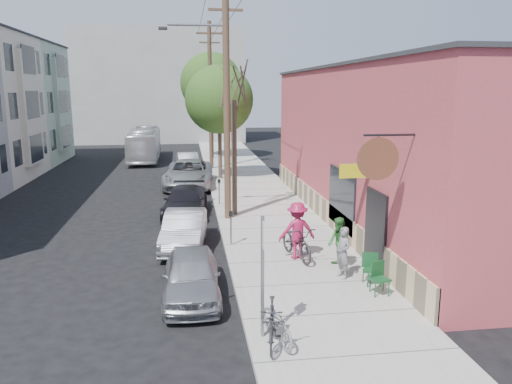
{
  "coord_description": "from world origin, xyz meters",
  "views": [
    {
      "loc": [
        0.79,
        -15.16,
        5.61
      ],
      "look_at": [
        3.52,
        4.67,
        1.5
      ],
      "focal_mm": 35.0,
      "sensor_mm": 36.0,
      "label": 1
    }
  ],
  "objects": [
    {
      "name": "utility_pole_near",
      "position": [
        2.39,
        5.81,
        5.41
      ],
      "size": [
        3.57,
        0.28,
        10.0
      ],
      "color": "#503A28",
      "rests_on": "sidewalk"
    },
    {
      "name": "utility_pole_far",
      "position": [
        2.45,
        20.04,
        5.34
      ],
      "size": [
        1.8,
        0.28,
        10.0
      ],
      "color": "#503A28",
      "rests_on": "sidewalk"
    },
    {
      "name": "cafe_building",
      "position": [
        8.99,
        4.99,
        3.3
      ],
      "size": [
        6.6,
        20.2,
        6.61
      ],
      "color": "#AE4048",
      "rests_on": "ground"
    },
    {
      "name": "car_2",
      "position": [
        0.61,
        7.07,
        0.64
      ],
      "size": [
        2.25,
        4.58,
        1.28
      ],
      "primitive_type": "imported",
      "rotation": [
        0.0,
        0.0,
        -0.1
      ],
      "color": "black",
      "rests_on": "ground"
    },
    {
      "name": "car_0",
      "position": [
        0.8,
        -2.21,
        0.65
      ],
      "size": [
        1.56,
        3.81,
        1.29
      ],
      "primitive_type": "imported",
      "rotation": [
        0.0,
        0.0,
        -0.01
      ],
      "color": "#999AA0",
      "rests_on": "ground"
    },
    {
      "name": "car_1",
      "position": [
        0.59,
        2.36,
        0.66
      ],
      "size": [
        1.79,
        4.13,
        1.32
      ],
      "primitive_type": "imported",
      "rotation": [
        0.0,
        0.0,
        -0.1
      ],
      "color": "#96979D",
      "rests_on": "ground"
    },
    {
      "name": "tree_leafy_far",
      "position": [
        2.8,
        25.66,
        6.11
      ],
      "size": [
        4.91,
        4.91,
        8.42
      ],
      "color": "#44392C",
      "rests_on": "sidewalk"
    },
    {
      "name": "patio_chair_a",
      "position": [
        5.85,
        -3.0,
        0.59
      ],
      "size": [
        0.65,
        0.65,
        0.88
      ],
      "primitive_type": null,
      "rotation": [
        0.0,
        0.0,
        0.37
      ],
      "color": "#134520",
      "rests_on": "sidewalk"
    },
    {
      "name": "parking_meter_far",
      "position": [
        2.25,
        8.47,
        0.98
      ],
      "size": [
        0.14,
        0.14,
        1.24
      ],
      "color": "slate",
      "rests_on": "sidewalk"
    },
    {
      "name": "end_cap_building",
      "position": [
        -2.0,
        42.0,
        6.0
      ],
      "size": [
        18.0,
        8.0,
        12.0
      ],
      "primitive_type": "cube",
      "color": "#999A95",
      "rests_on": "ground"
    },
    {
      "name": "car_4",
      "position": [
        0.8,
        19.35,
        0.66
      ],
      "size": [
        1.74,
        4.12,
        1.32
      ],
      "primitive_type": "imported",
      "rotation": [
        0.0,
        0.0,
        0.09
      ],
      "color": "#9D9FA5",
      "rests_on": "ground"
    },
    {
      "name": "parked_bike_a",
      "position": [
        2.5,
        -5.29,
        0.64
      ],
      "size": [
        0.77,
        1.7,
        0.99
      ],
      "primitive_type": "imported",
      "rotation": [
        0.0,
        0.0,
        -0.19
      ],
      "color": "black",
      "rests_on": "sidewalk"
    },
    {
      "name": "cyclist",
      "position": [
        4.27,
        0.23,
        1.1
      ],
      "size": [
        1.28,
        0.81,
        1.89
      ],
      "primitive_type": "imported",
      "rotation": [
        0.0,
        0.0,
        3.23
      ],
      "color": "#9D1640",
      "rests_on": "sidewalk"
    },
    {
      "name": "parking_meter_near",
      "position": [
        2.25,
        1.97,
        0.98
      ],
      "size": [
        0.14,
        0.14,
        1.24
      ],
      "color": "slate",
      "rests_on": "sidewalk"
    },
    {
      "name": "patio_chair_b",
      "position": [
        5.91,
        -2.29,
        0.59
      ],
      "size": [
        0.64,
        0.64,
        0.88
      ],
      "primitive_type": null,
      "rotation": [
        0.0,
        0.0,
        -0.33
      ],
      "color": "#134520",
      "rests_on": "sidewalk"
    },
    {
      "name": "cyclist_bike",
      "position": [
        4.27,
        0.23,
        0.71
      ],
      "size": [
        1.18,
        2.25,
        1.12
      ],
      "primitive_type": "imported",
      "rotation": [
        0.0,
        0.0,
        0.21
      ],
      "color": "black",
      "rests_on": "sidewalk"
    },
    {
      "name": "sign_post",
      "position": [
        2.35,
        -4.89,
        1.83
      ],
      "size": [
        0.07,
        0.45,
        2.8
      ],
      "color": "slate",
      "rests_on": "sidewalk"
    },
    {
      "name": "parked_bike_b",
      "position": [
        2.65,
        -5.13,
        0.58
      ],
      "size": [
        0.9,
        1.7,
        0.85
      ],
      "primitive_type": "imported",
      "rotation": [
        0.0,
        0.0,
        0.22
      ],
      "color": "slate",
      "rests_on": "sidewalk"
    },
    {
      "name": "tree_leafy_mid",
      "position": [
        2.8,
        15.92,
        5.02
      ],
      "size": [
        4.21,
        4.21,
        6.99
      ],
      "color": "#44392C",
      "rests_on": "sidewalk"
    },
    {
      "name": "bus",
      "position": [
        -2.65,
        25.93,
        1.29
      ],
      "size": [
        2.28,
        9.28,
        2.58
      ],
      "primitive_type": "imported",
      "rotation": [
        0.0,
        0.0,
        0.01
      ],
      "color": "silver",
      "rests_on": "ground"
    },
    {
      "name": "car_3",
      "position": [
        0.8,
        13.8,
        0.8
      ],
      "size": [
        3.09,
        5.94,
        1.6
      ],
      "primitive_type": "imported",
      "rotation": [
        0.0,
        0.0,
        -0.08
      ],
      "color": "#A1A6A8",
      "rests_on": "ground"
    },
    {
      "name": "sidewalk",
      "position": [
        4.25,
        11.0,
        0.07
      ],
      "size": [
        4.5,
        58.0,
        0.15
      ],
      "primitive_type": "cube",
      "color": "#ACA79F",
      "rests_on": "ground"
    },
    {
      "name": "patron_green",
      "position": [
        5.37,
        -0.8,
        0.95
      ],
      "size": [
        0.71,
        0.86,
        1.6
      ],
      "primitive_type": "imported",
      "rotation": [
        0.0,
        0.0,
        -1.42
      ],
      "color": "#2D6E2C",
      "rests_on": "sidewalk"
    },
    {
      "name": "tree_bare",
      "position": [
        2.8,
        6.42,
        2.66
      ],
      "size": [
        0.24,
        0.24,
        5.02
      ],
      "color": "#44392C",
      "rests_on": "sidewalk"
    },
    {
      "name": "ground",
      "position": [
        0.0,
        0.0,
        0.0
      ],
      "size": [
        120.0,
        120.0,
        0.0
      ],
      "primitive_type": "plane",
      "color": "black"
    },
    {
      "name": "patron_grey",
      "position": [
        5.23,
        -1.67,
        0.92
      ],
      "size": [
        0.52,
        0.65,
        1.55
      ],
      "primitive_type": "imported",
      "rotation": [
        0.0,
        0.0,
        -1.27
      ],
      "color": "slate",
      "rests_on": "sidewalk"
    }
  ]
}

